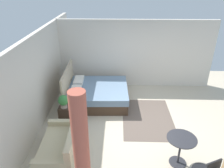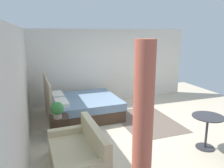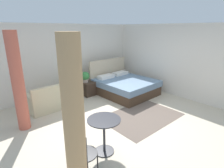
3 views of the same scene
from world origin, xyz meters
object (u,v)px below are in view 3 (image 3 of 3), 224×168
object	(u,v)px
potted_plant	(85,76)
balcony_table	(104,129)
couch	(54,99)
cafe_chair_near_window	(81,152)
nightstand	(89,89)
bed	(124,86)

from	to	relation	value
potted_plant	balcony_table	size ratio (longest dim) A/B	0.53
couch	cafe_chair_near_window	bearing A→B (deg)	-105.95
balcony_table	couch	bearing A→B (deg)	86.81
balcony_table	nightstand	bearing A→B (deg)	61.34
nightstand	bed	bearing A→B (deg)	-33.68
nightstand	cafe_chair_near_window	distance (m)	4.00
couch	nightstand	size ratio (longest dim) A/B	3.04
potted_plant	balcony_table	distance (m)	3.33
bed	balcony_table	distance (m)	3.49
potted_plant	cafe_chair_near_window	distance (m)	3.97
bed	potted_plant	bearing A→B (deg)	147.06
bed	nightstand	size ratio (longest dim) A/B	4.10
nightstand	cafe_chair_near_window	bearing A→B (deg)	-125.59
balcony_table	potted_plant	bearing A→B (deg)	63.22
nightstand	balcony_table	bearing A→B (deg)	-118.66
potted_plant	cafe_chair_near_window	world-z (taller)	potted_plant
bed	balcony_table	world-z (taller)	bed
couch	nightstand	distance (m)	1.46
bed	potted_plant	distance (m)	1.52
balcony_table	cafe_chair_near_window	size ratio (longest dim) A/B	0.81
couch	potted_plant	distance (m)	1.44
cafe_chair_near_window	couch	bearing A→B (deg)	74.05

